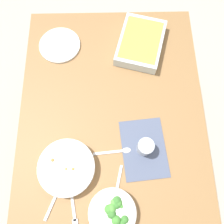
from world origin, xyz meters
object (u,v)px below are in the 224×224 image
object	(u,v)px
spoon_by_stew	(56,194)
spoon_by_broccoli	(116,191)
stew_bowl	(67,168)
baking_dish	(141,43)
broccoli_bowl	(113,212)
side_plate	(60,45)
drink_cup	(145,147)
fork_on_table	(74,211)
spoon_spare	(118,151)

from	to	relation	value
spoon_by_stew	spoon_by_broccoli	size ratio (longest dim) A/B	0.97
stew_bowl	baking_dish	distance (m)	0.73
broccoli_bowl	side_plate	world-z (taller)	broccoli_bowl
spoon_by_stew	stew_bowl	bearing A→B (deg)	-22.44
broccoli_bowl	baking_dish	size ratio (longest dim) A/B	0.57
drink_cup	broccoli_bowl	bearing A→B (deg)	150.66
broccoli_bowl	fork_on_table	world-z (taller)	broccoli_bowl
spoon_by_broccoli	spoon_spare	size ratio (longest dim) A/B	0.99
baking_dish	spoon_spare	world-z (taller)	baking_dish
baking_dish	side_plate	size ratio (longest dim) A/B	1.58
spoon_spare	fork_on_table	xyz separation A→B (m)	(-0.25, 0.19, -0.00)
spoon_by_broccoli	spoon_spare	bearing A→B (deg)	-3.18
spoon_by_stew	spoon_by_broccoli	distance (m)	0.26
spoon_by_broccoli	fork_on_table	xyz separation A→B (m)	(-0.08, 0.18, -0.00)
baking_dish	spoon_spare	size ratio (longest dim) A/B	1.98
baking_dish	spoon_by_broccoli	world-z (taller)	baking_dish
side_plate	spoon_by_stew	size ratio (longest dim) A/B	1.30
broccoli_bowl	spoon_spare	bearing A→B (deg)	-6.16
stew_bowl	spoon_by_stew	bearing A→B (deg)	157.56
baking_dish	drink_cup	distance (m)	0.55
side_plate	spoon_by_broccoli	distance (m)	0.80
spoon_by_stew	spoon_spare	bearing A→B (deg)	-56.34
side_plate	spoon_by_stew	bearing A→B (deg)	-178.01
drink_cup	side_plate	size ratio (longest dim) A/B	0.39
side_plate	spoon_by_stew	distance (m)	0.76
drink_cup	spoon_by_broccoli	distance (m)	0.23
broccoli_bowl	side_plate	xyz separation A→B (m)	(0.83, 0.27, -0.03)
side_plate	broccoli_bowl	bearing A→B (deg)	-162.02
spoon_by_broccoli	drink_cup	bearing A→B (deg)	-35.57
spoon_spare	broccoli_bowl	bearing A→B (deg)	173.84
side_plate	spoon_by_stew	world-z (taller)	side_plate
spoon_by_stew	baking_dish	bearing A→B (deg)	-28.60
stew_bowl	drink_cup	bearing A→B (deg)	-76.80
drink_cup	baking_dish	bearing A→B (deg)	-1.43
spoon_by_stew	fork_on_table	distance (m)	0.10
baking_dish	side_plate	world-z (taller)	baking_dish
stew_bowl	baking_dish	xyz separation A→B (m)	(0.63, -0.36, 0.00)
stew_bowl	broccoli_bowl	size ratio (longest dim) A/B	1.26
broccoli_bowl	spoon_by_broccoli	xyz separation A→B (m)	(0.08, -0.02, -0.03)
broccoli_bowl	drink_cup	size ratio (longest dim) A/B	2.34
side_plate	spoon_spare	xyz separation A→B (m)	(-0.58, -0.30, -0.00)
stew_bowl	fork_on_table	size ratio (longest dim) A/B	1.41
fork_on_table	broccoli_bowl	bearing A→B (deg)	-91.26
fork_on_table	spoon_spare	bearing A→B (deg)	-37.59
spoon_spare	fork_on_table	world-z (taller)	spoon_spare
stew_bowl	baking_dish	bearing A→B (deg)	-29.59
broccoli_bowl	fork_on_table	size ratio (longest dim) A/B	1.12
stew_bowl	side_plate	bearing A→B (deg)	6.32
broccoli_bowl	spoon_by_broccoli	size ratio (longest dim) A/B	1.14
drink_cup	spoon_by_broccoli	size ratio (longest dim) A/B	0.49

